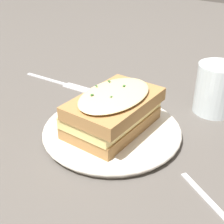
{
  "coord_description": "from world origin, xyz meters",
  "views": [
    {
      "loc": [
        -0.37,
        -0.26,
        0.3
      ],
      "look_at": [
        -0.02,
        0.01,
        0.04
      ],
      "focal_mm": 50.0,
      "sensor_mm": 36.0,
      "label": 1
    }
  ],
  "objects_px": {
    "dinner_plate": "(112,130)",
    "fork": "(66,84)",
    "water_glass": "(216,89)",
    "sandwich": "(112,110)"
  },
  "relations": [
    {
      "from": "water_glass",
      "to": "fork",
      "type": "bearing_deg",
      "value": 105.85
    },
    {
      "from": "dinner_plate",
      "to": "fork",
      "type": "height_order",
      "value": "dinner_plate"
    },
    {
      "from": "water_glass",
      "to": "fork",
      "type": "xyz_separation_m",
      "value": [
        -0.09,
        0.31,
        -0.05
      ]
    },
    {
      "from": "dinner_plate",
      "to": "fork",
      "type": "bearing_deg",
      "value": 64.99
    },
    {
      "from": "sandwich",
      "to": "water_glass",
      "type": "height_order",
      "value": "water_glass"
    },
    {
      "from": "dinner_plate",
      "to": "water_glass",
      "type": "distance_m",
      "value": 0.21
    },
    {
      "from": "dinner_plate",
      "to": "sandwich",
      "type": "distance_m",
      "value": 0.04
    },
    {
      "from": "sandwich",
      "to": "dinner_plate",
      "type": "bearing_deg",
      "value": 45.5
    },
    {
      "from": "dinner_plate",
      "to": "water_glass",
      "type": "xyz_separation_m",
      "value": [
        0.18,
        -0.1,
        0.04
      ]
    },
    {
      "from": "water_glass",
      "to": "fork",
      "type": "relative_size",
      "value": 0.5
    }
  ]
}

